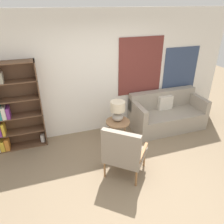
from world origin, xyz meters
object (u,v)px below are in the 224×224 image
at_px(armchair, 123,151).
at_px(side_table, 118,124).
at_px(bookshelf, 4,109).
at_px(couch, 166,114).
at_px(table_lamp, 118,110).

bearing_deg(armchair, side_table, 74.74).
relative_size(bookshelf, side_table, 3.40).
relative_size(couch, table_lamp, 3.94).
distance_m(couch, table_lamp, 1.47).
bearing_deg(table_lamp, side_table, -99.43).
height_order(bookshelf, side_table, bookshelf).
xyz_separation_m(armchair, table_lamp, (0.28, 1.04, 0.25)).
xyz_separation_m(bookshelf, side_table, (2.18, -0.54, -0.43)).
relative_size(bookshelf, couch, 1.05).
relative_size(armchair, side_table, 1.85).
distance_m(bookshelf, armchair, 2.48).
distance_m(bookshelf, side_table, 2.28).
height_order(bookshelf, armchair, bookshelf).
distance_m(armchair, side_table, 1.04).
bearing_deg(couch, armchair, -141.86).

